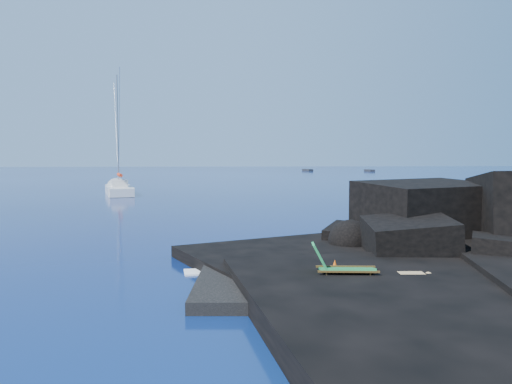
% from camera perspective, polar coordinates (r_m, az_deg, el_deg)
% --- Properties ---
extents(ground, '(400.00, 400.00, 0.00)m').
position_cam_1_polar(ground, '(15.14, -7.66, -11.52)').
color(ground, '#030537').
rests_on(ground, ground).
extents(beach, '(9.08, 6.86, 0.70)m').
position_cam_1_polar(beach, '(16.13, 8.88, -10.56)').
color(beach, black).
rests_on(beach, ground).
extents(surf_foam, '(10.00, 8.00, 0.06)m').
position_cam_1_polar(surf_foam, '(20.51, 7.00, -7.40)').
color(surf_foam, white).
rests_on(surf_foam, ground).
extents(sailboat, '(5.35, 12.73, 13.06)m').
position_cam_1_polar(sailboat, '(56.35, -15.37, -0.26)').
color(sailboat, silver).
rests_on(sailboat, ground).
extents(deck_chair, '(1.93, 1.05, 1.26)m').
position_cam_1_polar(deck_chair, '(15.09, 10.37, -7.77)').
color(deck_chair, '#1D8242').
rests_on(deck_chair, beach).
extents(towel, '(1.88, 1.02, 0.05)m').
position_cam_1_polar(towel, '(15.66, 17.30, -9.74)').
color(towel, silver).
rests_on(towel, beach).
extents(sunbather, '(1.76, 0.65, 0.27)m').
position_cam_1_polar(sunbather, '(15.62, 17.31, -9.16)').
color(sunbather, tan).
rests_on(sunbather, towel).
extents(marker_cone, '(0.37, 0.37, 0.54)m').
position_cam_1_polar(marker_cone, '(15.74, 8.99, -8.61)').
color(marker_cone, '#DC540B').
rests_on(marker_cone, beach).
extents(distant_boat_a, '(2.52, 4.71, 0.60)m').
position_cam_1_polar(distant_boat_a, '(146.31, 5.91, 2.40)').
color(distant_boat_a, '#222326').
rests_on(distant_boat_a, ground).
extents(distant_boat_b, '(1.80, 4.62, 0.60)m').
position_cam_1_polar(distant_boat_b, '(144.45, 12.84, 2.30)').
color(distant_boat_b, '#222227').
rests_on(distant_boat_b, ground).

